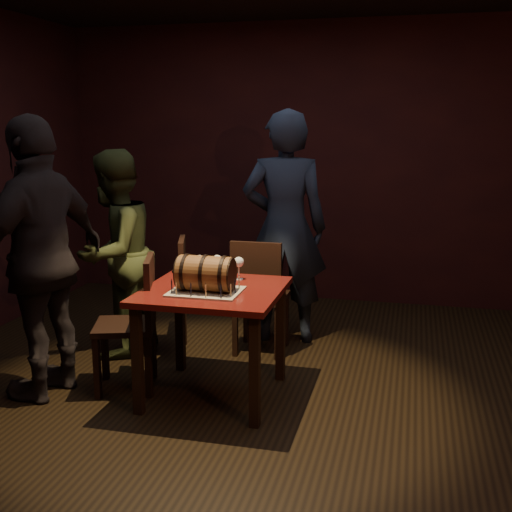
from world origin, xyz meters
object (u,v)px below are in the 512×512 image
chair_back (259,291)px  person_back (285,228)px  wine_glass_left (199,261)px  barrel_cake (206,273)px  chair_left_rear (170,290)px  wine_glass_mid (217,261)px  chair_left_front (136,316)px  pub_table (213,305)px  wine_glass_right (239,263)px  pint_of_ale (200,270)px  person_left_rear (114,254)px  person_left_front (42,259)px

chair_back → person_back: size_ratio=0.48×
wine_glass_left → chair_back: size_ratio=0.17×
barrel_cake → wine_glass_left: 0.41m
wine_glass_left → chair_left_rear: 0.69m
wine_glass_mid → chair_left_front: bearing=-147.9°
barrel_cake → wine_glass_left: (-0.17, 0.37, -0.01)m
barrel_cake → chair_back: (0.12, 0.94, -0.35)m
pub_table → wine_glass_left: size_ratio=5.59×
wine_glass_right → pint_of_ale: size_ratio=1.07×
pub_table → wine_glass_right: wine_glass_right is taller
wine_glass_right → wine_glass_mid: bearing=170.9°
wine_glass_right → chair_left_rear: bearing=147.8°
pint_of_ale → chair_back: chair_back is taller
person_left_rear → person_left_front: size_ratio=0.86×
chair_back → person_left_front: size_ratio=0.50×
chair_back → person_back: 0.61m
barrel_cake → chair_left_rear: barrel_cake is taller
pub_table → wine_glass_left: (-0.18, 0.27, 0.23)m
barrel_cake → chair_left_front: size_ratio=0.44×
pint_of_ale → pub_table: bearing=-50.5°
pub_table → chair_back: size_ratio=0.97×
barrel_cake → wine_glass_mid: 0.41m
pub_table → barrel_cake: bearing=-96.9°
wine_glass_mid → person_left_rear: 0.99m
wine_glass_left → person_back: (0.41, 0.98, 0.10)m
person_back → pint_of_ale: bearing=61.6°
wine_glass_left → chair_left_front: bearing=-143.6°
chair_back → wine_glass_right: bearing=-90.6°
person_left_front → chair_left_front: bearing=122.7°
barrel_cake → person_back: size_ratio=0.21×
person_left_rear → chair_back: bearing=110.5°
person_left_rear → person_left_front: 0.85m
person_left_front → wine_glass_mid: bearing=127.8°
pint_of_ale → chair_back: 0.77m
wine_glass_right → person_back: bearing=82.6°
chair_left_rear → person_left_rear: bearing=-166.8°
chair_left_rear → wine_glass_left: bearing=-47.6°
pub_table → wine_glass_mid: bearing=101.5°
wine_glass_mid → person_back: 0.99m
wine_glass_left → person_left_rear: person_left_rear is taller
chair_left_rear → person_back: 1.07m
wine_glass_left → wine_glass_mid: size_ratio=1.00×
wine_glass_left → person_back: size_ratio=0.08×
chair_left_rear → person_left_rear: 0.52m
barrel_cake → wine_glass_mid: barrel_cake is taller
person_back → barrel_cake: bearing=71.2°
chair_back → chair_left_front: 1.07m
pint_of_ale → person_left_front: person_left_front is taller
chair_left_front → person_left_front: bearing=-158.3°
pub_table → barrel_cake: 0.26m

